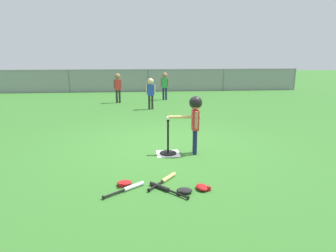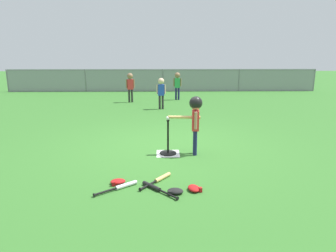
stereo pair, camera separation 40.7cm
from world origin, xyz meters
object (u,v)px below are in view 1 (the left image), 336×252
glove_near_bats (124,183)px  glove_tossed_aside (184,191)px  baseball_on_tee (168,118)px  spare_bat_black (163,188)px  glove_by_plate (202,187)px  fielder_deep_center (165,82)px  batter_child (195,113)px  spare_bat_silver (130,188)px  spare_bat_wood (166,179)px  batting_tee (168,149)px  fielder_deep_left (118,84)px  fielder_deep_right (151,89)px

glove_near_bats → glove_tossed_aside: same height
baseball_on_tee → spare_bat_black: (-0.22, -1.56, -0.67)m
spare_bat_black → glove_near_bats: 0.59m
glove_by_plate → fielder_deep_center: bearing=88.4°
glove_tossed_aside → batter_child: bearing=74.7°
spare_bat_silver → glove_by_plate: bearing=-5.7°
baseball_on_tee → fielder_deep_center: (0.57, 7.05, 0.04)m
baseball_on_tee → fielder_deep_center: bearing=85.4°
glove_near_bats → glove_tossed_aside: (0.83, -0.33, 0.00)m
batter_child → spare_bat_wood: 1.58m
baseball_on_tee → fielder_deep_center: fielder_deep_center is taller
batting_tee → fielder_deep_left: bearing=101.8°
baseball_on_tee → spare_bat_black: baseball_on_tee is taller
spare_bat_wood → glove_tossed_aside: bearing=-63.7°
spare_bat_silver → glove_near_bats: (-0.08, 0.15, 0.01)m
baseball_on_tee → batter_child: 0.51m
baseball_on_tee → glove_tossed_aside: (0.05, -1.68, -0.67)m
fielder_deep_left → glove_near_bats: (0.57, -7.76, -0.71)m
fielder_deep_left → spare_bat_black: bearing=-82.0°
baseball_on_tee → fielder_deep_center: size_ratio=0.06×
glove_tossed_aside → baseball_on_tee: bearing=91.9°
fielder_deep_right → glove_tossed_aside: bearing=-88.5°
fielder_deep_right → glove_by_plate: 6.48m
baseball_on_tee → spare_bat_silver: baseball_on_tee is taller
glove_by_plate → glove_tossed_aside: size_ratio=1.05×
batter_child → glove_by_plate: batter_child is taller
batter_child → spare_bat_black: batter_child is taller
glove_by_plate → baseball_on_tee: bearing=101.5°
batter_child → glove_tossed_aside: batter_child is taller
glove_tossed_aside → fielder_deep_right: bearing=91.5°
batter_child → spare_bat_black: bearing=-115.6°
spare_bat_silver → batting_tee: bearing=65.2°
fielder_deep_right → fielder_deep_center: 2.32m
glove_by_plate → glove_tossed_aside: 0.28m
batter_child → spare_bat_silver: (-1.20, -1.46, -0.76)m
batting_tee → fielder_deep_center: size_ratio=0.58×
spare_bat_black → spare_bat_wood: bearing=77.6°
fielder_deep_right → glove_tossed_aside: fielder_deep_right is taller
spare_bat_wood → glove_by_plate: (0.48, -0.35, 0.01)m
spare_bat_silver → spare_bat_wood: 0.59m
fielder_deep_center → spare_bat_silver: bearing=-98.4°
batting_tee → glove_near_bats: bearing=-119.9°
fielder_deep_center → glove_near_bats: size_ratio=4.66×
fielder_deep_left → spare_bat_black: (1.12, -7.97, -0.72)m
fielder_deep_center → glove_tossed_aside: 8.78m
fielder_deep_left → spare_bat_black: size_ratio=2.15×
batter_child → glove_by_plate: 1.74m
batter_child → glove_by_plate: (-0.18, -1.56, -0.76)m
batting_tee → spare_bat_wood: (-0.16, -1.25, -0.07)m
baseball_on_tee → fielder_deep_left: size_ratio=0.06×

